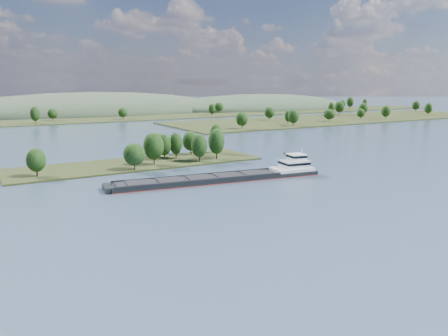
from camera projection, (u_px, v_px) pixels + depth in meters
ground at (209, 198)px, 124.44m from camera, size 1800.00×1800.00×0.00m
tree_island at (155, 154)px, 177.07m from camera, size 100.00×31.35×14.45m
right_bank at (341, 118)px, 390.27m from camera, size 320.00×90.00×14.82m
back_shoreline at (58, 121)px, 365.08m from camera, size 900.00×60.00×15.56m
hill_east at (259, 108)px, 549.51m from camera, size 260.00×140.00×36.00m
hill_west at (93, 112)px, 476.31m from camera, size 320.00×160.00×44.00m
cargo_barge at (232, 176)px, 147.58m from camera, size 74.43×18.81×10.00m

